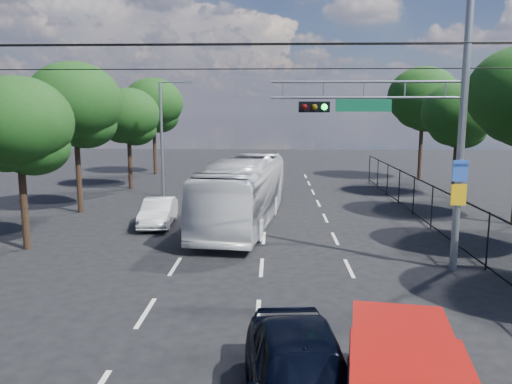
{
  "coord_description": "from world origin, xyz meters",
  "views": [
    {
      "loc": [
        0.4,
        -8.5,
        5.36
      ],
      "look_at": [
        -0.16,
        6.99,
        2.8
      ],
      "focal_mm": 35.0,
      "sensor_mm": 36.0,
      "label": 1
    }
  ],
  "objects_px": {
    "signal_mast": "(425,113)",
    "white_van": "(158,212)",
    "navy_hatchback": "(302,378)",
    "white_bus": "(244,192)"
  },
  "relations": [
    {
      "from": "white_van",
      "to": "signal_mast",
      "type": "bearing_deg",
      "value": -34.61
    },
    {
      "from": "navy_hatchback",
      "to": "white_van",
      "type": "distance_m",
      "value": 15.86
    },
    {
      "from": "white_van",
      "to": "navy_hatchback",
      "type": "bearing_deg",
      "value": -71.77
    },
    {
      "from": "navy_hatchback",
      "to": "white_van",
      "type": "relative_size",
      "value": 1.24
    },
    {
      "from": "signal_mast",
      "to": "white_van",
      "type": "xyz_separation_m",
      "value": [
        -10.27,
        6.18,
        -4.61
      ]
    },
    {
      "from": "navy_hatchback",
      "to": "white_bus",
      "type": "xyz_separation_m",
      "value": [
        -1.92,
        15.02,
        0.74
      ]
    },
    {
      "from": "white_bus",
      "to": "white_van",
      "type": "height_order",
      "value": "white_bus"
    },
    {
      "from": "signal_mast",
      "to": "white_van",
      "type": "bearing_deg",
      "value": 148.98
    },
    {
      "from": "signal_mast",
      "to": "navy_hatchback",
      "type": "xyz_separation_m",
      "value": [
        -4.38,
        -8.55,
        -4.43
      ]
    },
    {
      "from": "signal_mast",
      "to": "white_van",
      "type": "relative_size",
      "value": 2.48
    }
  ]
}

